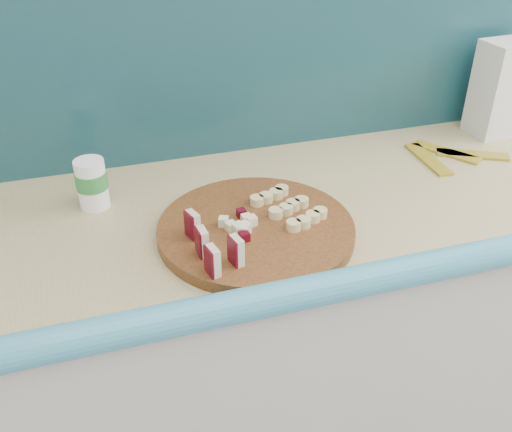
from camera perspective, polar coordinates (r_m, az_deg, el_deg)
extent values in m
cube|color=beige|center=(1.66, 13.80, -10.78)|extent=(2.20, 0.60, 0.88)
cube|color=tan|center=(1.40, 16.19, 2.99)|extent=(2.20, 0.60, 0.03)
cube|color=teal|center=(1.20, 23.51, -3.83)|extent=(2.20, 0.06, 0.03)
cube|color=teal|center=(1.53, 11.99, 16.86)|extent=(2.20, 0.02, 0.50)
cylinder|color=#421C0E|center=(1.13, 0.00, -1.38)|extent=(0.50, 0.50, 0.02)
cube|color=beige|center=(0.99, -4.28, -4.49)|extent=(0.02, 0.04, 0.05)
cube|color=#470511|center=(0.98, -4.71, -4.67)|extent=(0.02, 0.03, 0.05)
cube|color=beige|center=(1.04, -5.33, -2.59)|extent=(0.02, 0.04, 0.05)
cube|color=#470511|center=(1.03, -5.74, -2.76)|extent=(0.02, 0.03, 0.05)
cube|color=beige|center=(1.08, -6.28, -0.87)|extent=(0.02, 0.04, 0.05)
cube|color=#470511|center=(1.08, -6.68, -1.02)|extent=(0.02, 0.03, 0.05)
cube|color=beige|center=(1.01, -1.93, -3.46)|extent=(0.02, 0.04, 0.05)
cube|color=#470511|center=(1.01, -2.33, -3.64)|extent=(0.02, 0.03, 0.05)
cube|color=#FCF2C9|center=(1.11, -0.62, -0.70)|extent=(0.02, 0.02, 0.02)
cube|color=#FCF2C9|center=(1.12, -0.78, -0.41)|extent=(0.02, 0.02, 0.02)
cube|color=#470511|center=(1.13, -1.50, -0.26)|extent=(0.02, 0.02, 0.02)
cube|color=#FCF2C9|center=(1.11, -1.44, -0.73)|extent=(0.02, 0.02, 0.02)
cube|color=#FCF2C9|center=(1.11, -1.85, -0.99)|extent=(0.02, 0.02, 0.02)
cube|color=#FCF2C9|center=(1.09, -1.70, -1.46)|extent=(0.02, 0.02, 0.02)
cube|color=#FCF2C9|center=(1.10, -0.89, -1.18)|extent=(0.02, 0.02, 0.02)
cube|color=#FCF2C9|center=(1.10, -0.21, -1.22)|extent=(0.02, 0.02, 0.02)
cube|color=#470511|center=(1.11, 0.45, -0.87)|extent=(0.02, 0.02, 0.02)
cylinder|color=#CCBC7C|center=(1.11, 3.85, -0.95)|extent=(0.03, 0.03, 0.02)
cylinder|color=#CCBC7C|center=(1.12, 4.76, -0.55)|extent=(0.03, 0.03, 0.02)
cylinder|color=#CCBC7C|center=(1.14, 5.64, -0.16)|extent=(0.03, 0.03, 0.02)
cylinder|color=#CCBC7C|center=(1.15, 6.51, 0.23)|extent=(0.03, 0.03, 0.02)
cylinder|color=#CCBC7C|center=(1.15, 1.94, 0.33)|extent=(0.03, 0.03, 0.02)
cylinder|color=#CCBC7C|center=(1.16, 2.84, 0.70)|extent=(0.03, 0.03, 0.02)
cylinder|color=#CCBC7C|center=(1.17, 3.72, 1.07)|extent=(0.03, 0.03, 0.02)
cylinder|color=#CCBC7C|center=(1.19, 4.58, 1.42)|extent=(0.03, 0.03, 0.02)
cylinder|color=#CCBC7C|center=(1.19, 0.15, 1.52)|extent=(0.03, 0.03, 0.02)
cylinder|color=#CCBC7C|center=(1.20, 1.04, 1.87)|extent=(0.03, 0.03, 0.02)
cylinder|color=#CCBC7C|center=(1.21, 1.91, 2.21)|extent=(0.03, 0.03, 0.02)
cylinder|color=#CCBC7C|center=(1.23, 2.76, 2.55)|extent=(0.03, 0.03, 0.02)
cube|color=silver|center=(1.67, 23.53, 11.63)|extent=(0.15, 0.11, 0.25)
cylinder|color=white|center=(1.26, -16.08, 3.12)|extent=(0.06, 0.06, 0.11)
cylinder|color=#2D7E38|center=(1.25, -16.14, 3.48)|extent=(0.07, 0.07, 0.04)
cube|color=#B29E22|center=(1.49, 16.83, 5.46)|extent=(0.04, 0.18, 0.01)
cube|color=#B29E22|center=(1.54, 18.48, 6.09)|extent=(0.13, 0.17, 0.01)
cube|color=#B29E22|center=(1.55, 20.82, 5.75)|extent=(0.17, 0.11, 0.01)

